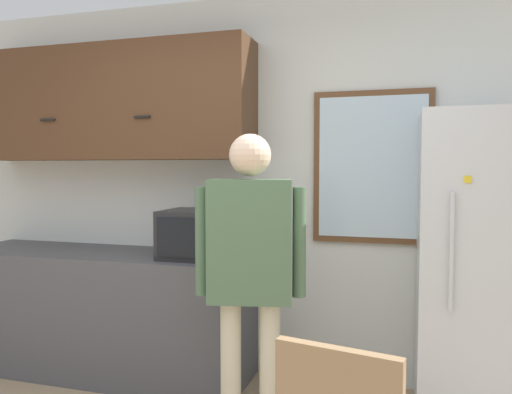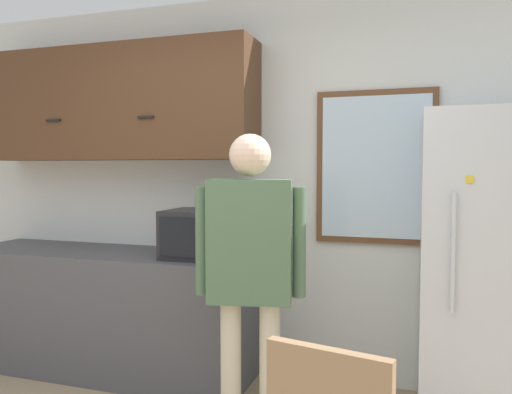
% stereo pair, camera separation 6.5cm
% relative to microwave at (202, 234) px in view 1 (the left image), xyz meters
% --- Properties ---
extents(back_wall, '(6.00, 0.06, 2.70)m').
position_rel_microwave_xyz_m(back_wall, '(0.31, 0.39, 0.31)').
color(back_wall, silver).
rests_on(back_wall, ground_plane).
extents(counter, '(2.17, 0.65, 0.88)m').
position_rel_microwave_xyz_m(counter, '(-0.80, 0.03, -0.60)').
color(counter, '#4C4C51').
rests_on(counter, ground_plane).
extents(upper_cabinets, '(2.17, 0.40, 0.82)m').
position_rel_microwave_xyz_m(upper_cabinets, '(-0.80, 0.17, 0.91)').
color(upper_cabinets, '#51331E').
extents(microwave, '(0.51, 0.42, 0.32)m').
position_rel_microwave_xyz_m(microwave, '(0.00, 0.00, 0.00)').
color(microwave, '#232326').
rests_on(microwave, counter).
extents(person, '(0.57, 0.31, 1.66)m').
position_rel_microwave_xyz_m(person, '(0.52, -0.58, -0.03)').
color(person, beige).
rests_on(person, ground_plane).
extents(refrigerator, '(0.70, 0.67, 1.80)m').
position_rel_microwave_xyz_m(refrigerator, '(1.73, 0.03, -0.14)').
color(refrigerator, silver).
rests_on(refrigerator, ground_plane).
extents(window, '(0.78, 0.05, 1.02)m').
position_rel_microwave_xyz_m(window, '(1.08, 0.34, 0.45)').
color(window, brown).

